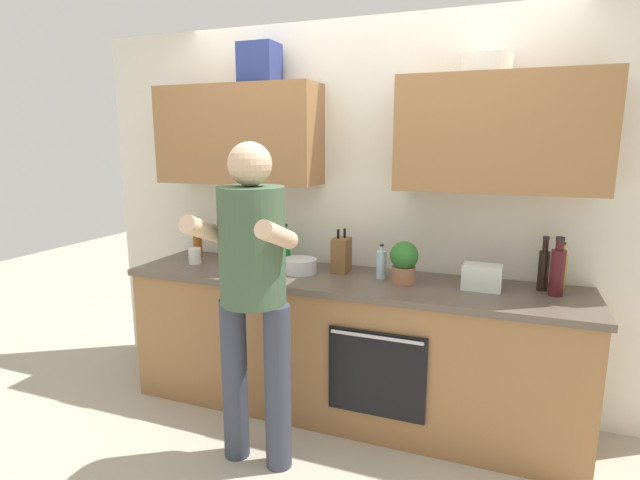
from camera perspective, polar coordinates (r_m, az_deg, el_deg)
The scene contains 15 objects.
ground_plane at distance 3.44m, azimuth 2.90°, elevation -19.00°, with size 12.00×12.00×0.00m, color #B2A893.
back_wall_unit at distance 3.24m, azimuth 4.64°, elevation 7.03°, with size 4.00×0.38×2.50m.
counter at distance 3.23m, azimuth 2.99°, elevation -12.09°, with size 2.84×0.67×0.90m.
person_standing at distance 2.57m, azimuth -7.77°, elevation -4.71°, with size 0.49×0.45×1.73m.
bottle_wine at distance 2.99m, azimuth 25.68°, elevation -3.20°, with size 0.08×0.08×0.33m.
bottle_syrup at distance 3.72m, azimuth -13.93°, elevation -0.07°, with size 0.06×0.06×0.29m.
bottle_water at distance 3.08m, azimuth 7.08°, elevation -2.78°, with size 0.06×0.06×0.21m.
bottle_oil at distance 3.14m, azimuth 26.02°, elevation -3.17°, with size 0.06×0.06×0.27m.
bottle_soda at distance 3.40m, azimuth -3.99°, elevation -0.92°, with size 0.07×0.07×0.28m.
bottle_soy at distance 3.07m, azimuth 24.37°, elevation -2.97°, with size 0.06×0.06×0.31m.
cup_coffee at distance 3.53m, azimuth -14.23°, elevation -1.77°, with size 0.09×0.09×0.11m, color white.
mixing_bowl at distance 3.20m, azimuth -2.36°, elevation -2.97°, with size 0.22×0.22×0.09m, color silver.
knife_block at distance 3.20m, azimuth 2.46°, elevation -1.72°, with size 0.10×0.14×0.28m.
potted_herb at distance 2.97m, azimuth 9.65°, elevation -2.42°, with size 0.17×0.17×0.26m.
grocery_bag_produce at distance 2.98m, azimuth 18.17°, elevation -4.08°, with size 0.22×0.14×0.14m, color silver.
Camera 1 is at (0.90, -2.83, 1.73)m, focal length 27.77 mm.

